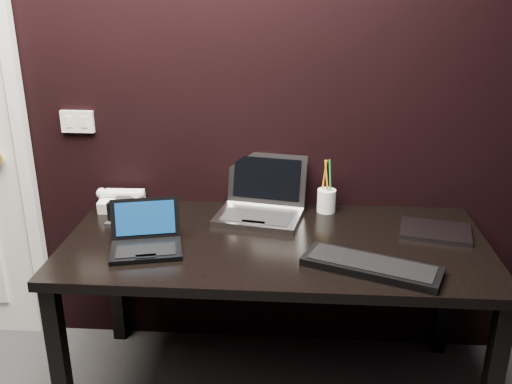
# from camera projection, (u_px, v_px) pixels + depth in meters

# --- Properties ---
(wall_back) EXTENTS (4.00, 0.00, 4.00)m
(wall_back) POSITION_uv_depth(u_px,v_px,m) (212.00, 83.00, 2.49)
(wall_back) COLOR black
(wall_back) RESTS_ON ground
(wall_switch) EXTENTS (0.15, 0.02, 0.10)m
(wall_switch) POSITION_uv_depth(u_px,v_px,m) (77.00, 122.00, 2.59)
(wall_switch) COLOR silver
(wall_switch) RESTS_ON wall_back
(desk) EXTENTS (1.70, 0.80, 0.74)m
(desk) POSITION_uv_depth(u_px,v_px,m) (275.00, 258.00, 2.33)
(desk) COLOR black
(desk) RESTS_ON ground
(netbook) EXTENTS (0.32, 0.30, 0.17)m
(netbook) POSITION_uv_depth(u_px,v_px,m) (146.00, 241.00, 2.21)
(netbook) COLOR black
(netbook) RESTS_ON desk
(silver_laptop) EXTENTS (0.41, 0.38, 0.25)m
(silver_laptop) POSITION_uv_depth(u_px,v_px,m) (261.00, 206.00, 2.52)
(silver_laptop) COLOR #A6A5AB
(silver_laptop) RESTS_ON desk
(ext_keyboard) EXTENTS (0.52, 0.34, 0.03)m
(ext_keyboard) POSITION_uv_depth(u_px,v_px,m) (371.00, 266.00, 2.06)
(ext_keyboard) COLOR black
(ext_keyboard) RESTS_ON desk
(closed_laptop) EXTENTS (0.32, 0.26, 0.02)m
(closed_laptop) POSITION_uv_depth(u_px,v_px,m) (435.00, 231.00, 2.36)
(closed_laptop) COLOR gray
(closed_laptop) RESTS_ON desk
(desk_phone) EXTENTS (0.22, 0.17, 0.11)m
(desk_phone) POSITION_uv_depth(u_px,v_px,m) (122.00, 200.00, 2.60)
(desk_phone) COLOR white
(desk_phone) RESTS_ON desk
(mobile_phone) EXTENTS (0.06, 0.06, 0.10)m
(mobile_phone) POSITION_uv_depth(u_px,v_px,m) (113.00, 217.00, 2.42)
(mobile_phone) COLOR black
(mobile_phone) RESTS_ON desk
(pen_cup) EXTENTS (0.10, 0.10, 0.24)m
(pen_cup) POSITION_uv_depth(u_px,v_px,m) (326.00, 200.00, 2.56)
(pen_cup) COLOR white
(pen_cup) RESTS_ON desk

